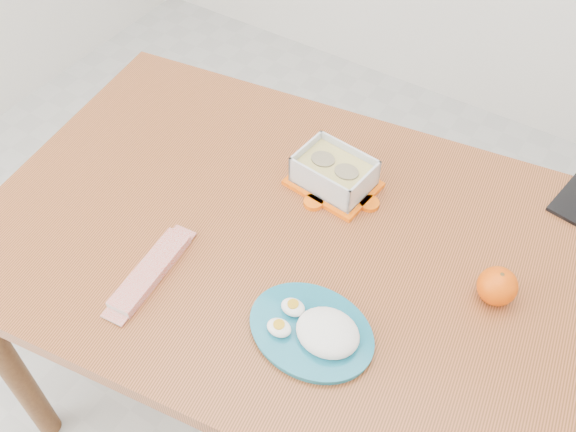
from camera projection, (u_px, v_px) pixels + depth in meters
The scene contains 5 objects.
dining_table at pixel (288, 262), 1.39m from camera, with size 1.38×1.02×0.75m.
food_container at pixel (334, 173), 1.39m from camera, with size 0.20×0.16×0.08m.
orange_fruit at pixel (497, 286), 1.20m from camera, with size 0.08×0.08×0.08m, color #FF5205.
rice_plate at pixel (316, 330), 1.15m from camera, with size 0.25×0.25×0.06m.
candy_bar at pixel (151, 271), 1.25m from camera, with size 0.21×0.05×0.02m, color red.
Camera 1 is at (0.43, -0.52, 1.77)m, focal length 40.00 mm.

